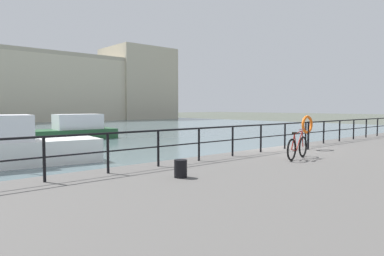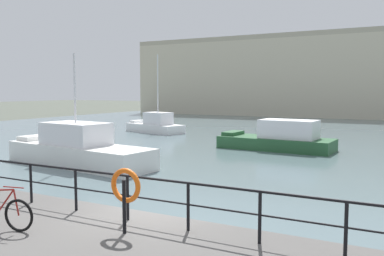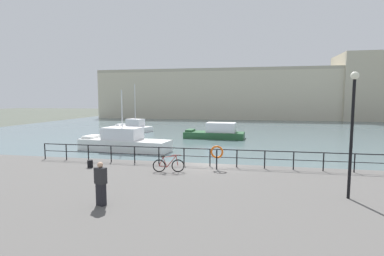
# 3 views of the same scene
# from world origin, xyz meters

# --- Properties ---
(ground_plane) EXTENTS (240.00, 240.00, 0.00)m
(ground_plane) POSITION_xyz_m (0.00, 0.00, 0.00)
(ground_plane) COLOR #4C5147
(water_basin) EXTENTS (80.00, 60.00, 0.01)m
(water_basin) POSITION_xyz_m (0.00, 30.20, 0.01)
(water_basin) COLOR slate
(water_basin) RESTS_ON ground_plane
(harbor_building) EXTENTS (70.35, 12.07, 15.02)m
(harbor_building) POSITION_xyz_m (5.98, 55.64, 6.08)
(harbor_building) COLOR #C1B79E
(harbor_building) RESTS_ON ground_plane
(moored_green_narrowboat) EXTENTS (7.49, 3.13, 1.97)m
(moored_green_narrowboat) POSITION_xyz_m (-1.64, 17.72, 0.75)
(moored_green_narrowboat) COLOR #23512D
(moored_green_narrowboat) RESTS_ON water_basin
(quay_railing) EXTENTS (24.28, 0.07, 1.08)m
(quay_railing) POSITION_xyz_m (0.78, -0.75, 1.54)
(quay_railing) COLOR black
(quay_railing) RESTS_ON quay_promenade
(parked_bicycle) EXTENTS (1.75, 0.41, 0.98)m
(parked_bicycle) POSITION_xyz_m (-2.11, -2.63, 1.19)
(parked_bicycle) COLOR black
(parked_bicycle) RESTS_ON quay_promenade
(mooring_bollard) EXTENTS (0.32, 0.32, 0.44)m
(mooring_bollard) POSITION_xyz_m (-7.01, -2.42, 1.02)
(mooring_bollard) COLOR black
(mooring_bollard) RESTS_ON quay_promenade
(life_ring_stand) EXTENTS (0.75, 0.16, 1.40)m
(life_ring_stand) POSITION_xyz_m (0.46, -1.48, 1.77)
(life_ring_stand) COLOR black
(life_ring_stand) RESTS_ON quay_promenade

